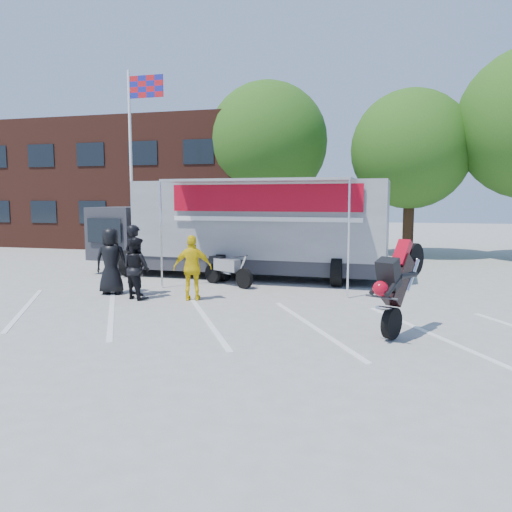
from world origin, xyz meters
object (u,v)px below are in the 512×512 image
at_px(transporter_truck, 246,277).
at_px(parked_motorcycle, 228,286).
at_px(spectator_leather_a, 111,261).
at_px(spectator_leather_b, 135,260).
at_px(tree_left, 268,143).
at_px(spectator_hivis, 193,268).
at_px(flagpole, 136,142).
at_px(stunt_bike_rider, 406,333).
at_px(spectator_leather_c, 136,268).
at_px(tree_mid, 411,150).

xyz_separation_m(transporter_truck, parked_motorcycle, (-0.05, -1.85, 0.00)).
relative_size(spectator_leather_a, spectator_leather_b, 0.96).
bearing_deg(transporter_truck, parked_motorcycle, -89.66).
xyz_separation_m(tree_left, transporter_truck, (1.34, -8.82, -5.57)).
bearing_deg(spectator_hivis, parked_motorcycle, -112.03).
bearing_deg(flagpole, stunt_bike_rider, -39.92).
height_order(parked_motorcycle, spectator_leather_a, spectator_leather_a).
xyz_separation_m(tree_left, spectator_leather_a, (-1.49, -12.78, -4.62)).
relative_size(stunt_bike_rider, spectator_leather_c, 1.22).
distance_m(flagpole, spectator_leather_a, 8.39).
bearing_deg(spectator_leather_c, stunt_bike_rider, -170.23).
xyz_separation_m(tree_mid, parked_motorcycle, (-5.70, -9.67, -4.94)).
height_order(parked_motorcycle, spectator_leather_b, spectator_leather_b).
bearing_deg(tree_left, spectator_leather_c, -92.07).
relative_size(flagpole, spectator_leather_c, 4.74).
xyz_separation_m(flagpole, spectator_hivis, (5.32, -7.02, -4.18)).
bearing_deg(flagpole, spectator_leather_c, -62.46).
xyz_separation_m(flagpole, tree_mid, (11.24, 5.00, -0.11)).
xyz_separation_m(spectator_leather_a, spectator_leather_c, (1.02, -0.44, -0.11)).
bearing_deg(spectator_leather_c, tree_left, -68.09).
relative_size(spectator_leather_a, spectator_leather_c, 1.13).
relative_size(flagpole, transporter_truck, 0.77).
height_order(tree_mid, transporter_truck, tree_mid).
bearing_deg(parked_motorcycle, flagpole, 78.75).
distance_m(flagpole, stunt_bike_rider, 14.89).
bearing_deg(spectator_leather_c, spectator_leather_a, 0.61).
xyz_separation_m(parked_motorcycle, spectator_leather_c, (-1.77, -2.56, 0.84)).
bearing_deg(stunt_bike_rider, spectator_leather_c, -167.60).
xyz_separation_m(transporter_truck, spectator_hivis, (-0.27, -4.20, 0.87)).
distance_m(parked_motorcycle, spectator_leather_a, 3.63).
xyz_separation_m(parked_motorcycle, spectator_leather_b, (-2.05, -2.12, 0.99)).
bearing_deg(spectator_leather_c, tree_mid, -97.48).
relative_size(parked_motorcycle, spectator_hivis, 1.19).
bearing_deg(spectator_hivis, spectator_leather_a, -21.88).
height_order(transporter_truck, spectator_leather_a, spectator_leather_a).
xyz_separation_m(transporter_truck, spectator_leather_b, (-2.10, -3.97, 0.99)).
distance_m(spectator_leather_b, spectator_hivis, 1.85).
bearing_deg(parked_motorcycle, tree_mid, -1.70).
height_order(spectator_leather_b, spectator_leather_c, spectator_leather_b).
height_order(flagpole, tree_left, tree_left).
distance_m(transporter_truck, spectator_leather_a, 4.97).
xyz_separation_m(flagpole, tree_left, (4.24, 6.00, 0.51)).
distance_m(stunt_bike_rider, spectator_leather_b, 7.65).
bearing_deg(spectator_leather_c, flagpole, -38.48).
xyz_separation_m(flagpole, spectator_leather_c, (3.77, -7.22, -4.21)).
relative_size(tree_mid, spectator_leather_c, 4.55).
bearing_deg(tree_mid, transporter_truck, -125.88).
distance_m(transporter_truck, spectator_leather_c, 4.84).
bearing_deg(stunt_bike_rider, transporter_truck, 156.49).
bearing_deg(transporter_truck, flagpole, 155.00).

